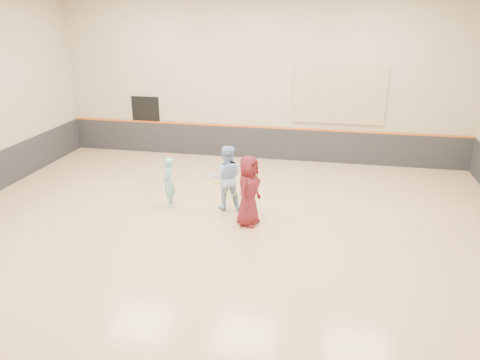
% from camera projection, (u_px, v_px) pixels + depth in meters
% --- Properties ---
extents(room, '(15.04, 12.04, 6.22)m').
position_uv_depth(room, '(224.00, 197.00, 12.05)').
color(room, tan).
rests_on(room, ground).
extents(wainscot_back, '(14.90, 0.04, 1.20)m').
position_uv_depth(wainscot_back, '(260.00, 143.00, 17.62)').
color(wainscot_back, '#232326').
rests_on(wainscot_back, floor).
extents(accent_stripe, '(14.90, 0.03, 0.06)m').
position_uv_depth(accent_stripe, '(260.00, 127.00, 17.39)').
color(accent_stripe, '#D85914').
rests_on(accent_stripe, wall_back).
extents(acoustic_panel, '(3.20, 0.08, 2.00)m').
position_uv_depth(acoustic_panel, '(339.00, 95.00, 16.42)').
color(acoustic_panel, tan).
rests_on(acoustic_panel, wall_back).
extents(doorway, '(1.10, 0.05, 2.20)m').
position_uv_depth(doorway, '(147.00, 125.00, 18.28)').
color(doorway, black).
rests_on(doorway, floor).
extents(girl, '(0.49, 0.60, 1.44)m').
position_uv_depth(girl, '(169.00, 182.00, 13.33)').
color(girl, '#6EC0BB').
rests_on(girl, floor).
extents(instructor, '(1.02, 0.86, 1.85)m').
position_uv_depth(instructor, '(227.00, 178.00, 13.06)').
color(instructor, '#93BBE4').
rests_on(instructor, floor).
extents(young_man, '(0.81, 1.04, 1.89)m').
position_uv_depth(young_man, '(249.00, 191.00, 12.08)').
color(young_man, '#59151C').
rests_on(young_man, floor).
extents(held_racket, '(0.52, 0.52, 0.54)m').
position_uv_depth(held_racket, '(231.00, 191.00, 12.94)').
color(held_racket, '#AADB30').
rests_on(held_racket, instructor).
extents(spare_racket, '(0.65, 0.65, 0.07)m').
position_uv_depth(spare_racket, '(217.00, 181.00, 15.36)').
color(spare_racket, '#B3E832').
rests_on(spare_racket, floor).
extents(ball_under_racket, '(0.07, 0.07, 0.07)m').
position_uv_depth(ball_under_racket, '(239.00, 228.00, 12.11)').
color(ball_under_racket, '#C6D832').
rests_on(ball_under_racket, floor).
extents(ball_in_hand, '(0.07, 0.07, 0.07)m').
position_uv_depth(ball_in_hand, '(249.00, 183.00, 11.77)').
color(ball_in_hand, '#B1C92E').
rests_on(ball_in_hand, young_man).
extents(ball_beside_spare, '(0.07, 0.07, 0.07)m').
position_uv_depth(ball_beside_spare, '(247.00, 203.00, 13.67)').
color(ball_beside_spare, yellow).
rests_on(ball_beside_spare, floor).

